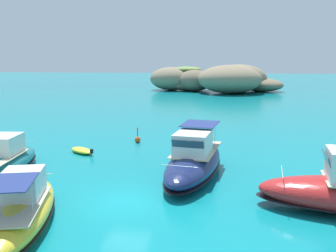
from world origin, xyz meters
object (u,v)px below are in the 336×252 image
(islet_large, at_px, (236,79))
(motorboat_teal, at_px, (2,163))
(motorboat_yellow, at_px, (21,209))
(dinghy_tender, at_px, (82,150))
(motorboat_navy, at_px, (194,161))
(islet_small, at_px, (184,80))
(channel_buoy, at_px, (138,139))

(islet_large, distance_m, motorboat_teal, 69.41)
(motorboat_yellow, relative_size, dinghy_tender, 3.27)
(islet_large, height_order, motorboat_navy, islet_large)
(islet_large, bearing_deg, islet_small, 163.30)
(motorboat_teal, bearing_deg, islet_small, 86.11)
(channel_buoy, bearing_deg, motorboat_yellow, -94.20)
(motorboat_navy, relative_size, dinghy_tender, 3.89)
(islet_large, distance_m, dinghy_tender, 62.38)
(motorboat_teal, bearing_deg, islet_large, 75.16)
(islet_small, bearing_deg, motorboat_navy, -83.48)
(motorboat_yellow, distance_m, dinghy_tender, 13.62)
(islet_large, bearing_deg, dinghy_tender, -103.73)
(channel_buoy, bearing_deg, motorboat_navy, -56.55)
(islet_small, height_order, motorboat_navy, islet_small)
(islet_small, height_order, motorboat_teal, islet_small)
(motorboat_teal, height_order, dinghy_tender, motorboat_teal)
(islet_large, relative_size, motorboat_yellow, 2.85)
(islet_large, xyz_separation_m, islet_small, (-12.94, 3.88, -0.47))
(motorboat_teal, bearing_deg, channel_buoy, 58.89)
(islet_large, xyz_separation_m, motorboat_yellow, (-12.40, -73.92, -2.27))
(islet_large, relative_size, islet_small, 1.45)
(islet_small, height_order, channel_buoy, islet_small)
(motorboat_navy, distance_m, dinghy_tender, 10.79)
(islet_large, xyz_separation_m, motorboat_teal, (-17.76, -67.06, -2.23))
(islet_small, relative_size, dinghy_tender, 6.41)
(motorboat_navy, distance_m, motorboat_yellow, 11.47)
(motorboat_teal, xyz_separation_m, motorboat_yellow, (5.36, -6.87, -0.04))
(motorboat_yellow, relative_size, channel_buoy, 6.09)
(islet_large, bearing_deg, motorboat_teal, -104.84)
(islet_large, distance_m, islet_small, 13.52)
(motorboat_yellow, bearing_deg, dinghy_tender, 100.10)
(channel_buoy, bearing_deg, dinghy_tender, -129.24)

